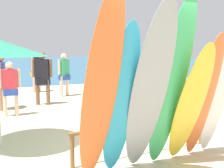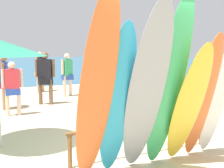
% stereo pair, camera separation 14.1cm
% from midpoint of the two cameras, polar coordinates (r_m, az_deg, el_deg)
% --- Properties ---
extents(ground, '(60.00, 60.00, 0.00)m').
position_cam_midpoint_polar(ground, '(18.48, -16.84, 1.06)').
color(ground, beige).
extents(ocean_water, '(60.00, 40.00, 0.02)m').
position_cam_midpoint_polar(ocean_water, '(34.26, -20.77, 3.63)').
color(ocean_water, teal).
rests_on(ocean_water, ground).
extents(surfboard_rack, '(2.76, 0.07, 0.59)m').
position_cam_midpoint_polar(surfboard_rack, '(5.16, 6.84, -8.85)').
color(surfboard_rack, brown).
rests_on(surfboard_rack, ground).
extents(surfboard_orange_0, '(0.59, 0.93, 2.68)m').
position_cam_midpoint_polar(surfboard_orange_0, '(3.80, -1.93, -1.11)').
color(surfboard_orange_0, orange).
rests_on(surfboard_orange_0, ground).
extents(surfboard_teal_1, '(0.48, 0.73, 2.24)m').
position_cam_midpoint_polar(surfboard_teal_1, '(4.10, 2.05, -3.58)').
color(surfboard_teal_1, '#289EC6').
rests_on(surfboard_teal_1, ground).
extents(surfboard_grey_2, '(0.64, 1.07, 2.55)m').
position_cam_midpoint_polar(surfboard_grey_2, '(4.15, 7.76, -1.35)').
color(surfboard_grey_2, '#999EA3').
rests_on(surfboard_grey_2, ground).
extents(surfboard_green_3, '(0.65, 0.85, 2.64)m').
position_cam_midpoint_polar(surfboard_green_3, '(4.47, 12.05, -0.24)').
color(surfboard_green_3, '#38B266').
rests_on(surfboard_green_3, ground).
extents(surfboard_yellow_4, '(0.63, 0.84, 1.98)m').
position_cam_midpoint_polar(surfboard_yellow_4, '(4.77, 15.72, -3.91)').
color(surfboard_yellow_4, yellow).
rests_on(surfboard_yellow_4, ground).
extents(surfboard_orange_5, '(0.55, 0.71, 2.13)m').
position_cam_midpoint_polar(surfboard_orange_5, '(5.07, 18.30, -2.47)').
color(surfboard_orange_5, orange).
rests_on(surfboard_orange_5, ground).
extents(surfboard_white_6, '(0.53, 0.65, 2.02)m').
position_cam_midpoint_polar(surfboard_white_6, '(5.36, 20.73, -2.70)').
color(surfboard_white_6, white).
rests_on(surfboard_white_6, ground).
extents(beachgoer_midbeach, '(0.55, 0.40, 1.65)m').
position_cam_midpoint_polar(beachgoer_midbeach, '(11.33, -8.43, 2.42)').
color(beachgoer_midbeach, beige).
rests_on(beachgoer_midbeach, ground).
extents(beachgoer_photographing, '(0.57, 0.24, 1.50)m').
position_cam_midpoint_polar(beachgoer_photographing, '(8.42, -18.51, -0.13)').
color(beachgoer_photographing, beige).
rests_on(beachgoer_photographing, ground).
extents(beachgoer_by_water, '(0.43, 0.62, 1.67)m').
position_cam_midpoint_polar(beachgoer_by_water, '(9.39, -20.01, 1.13)').
color(beachgoer_by_water, '#9E704C').
rests_on(beachgoer_by_water, ground).
extents(beachgoer_strolling, '(0.60, 0.40, 1.74)m').
position_cam_midpoint_polar(beachgoer_strolling, '(9.78, -12.59, 1.85)').
color(beachgoer_strolling, brown).
rests_on(beachgoer_strolling, ground).
extents(beachgoer_near_rack, '(0.48, 0.49, 1.70)m').
position_cam_midpoint_polar(beachgoer_near_rack, '(12.63, -13.62, 2.91)').
color(beachgoer_near_rack, tan).
rests_on(beachgoer_near_rack, ground).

